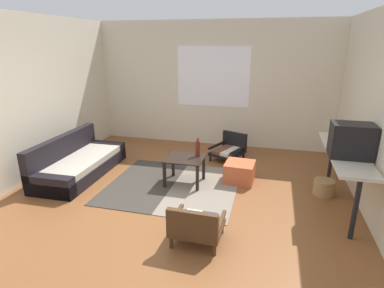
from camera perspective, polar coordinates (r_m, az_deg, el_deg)
name	(u,v)px	position (r m, az deg, el deg)	size (l,w,h in m)	color
ground_plane	(171,206)	(4.60, -3.79, -11.12)	(7.80, 7.80, 0.00)	brown
far_wall_with_window	(213,84)	(7.04, 3.92, 10.75)	(5.60, 0.13, 2.70)	beige
side_wall_left	(17,101)	(5.77, -29.20, 6.90)	(0.12, 6.60, 2.70)	beige
area_rug	(173,186)	(5.18, -3.49, -7.56)	(2.07, 1.90, 0.01)	#38332D
couch	(78,163)	(5.89, -20.07, -3.27)	(0.84, 1.92, 0.69)	black
coffee_table	(185,163)	(5.12, -1.36, -3.49)	(0.62, 0.54, 0.45)	black
armchair_by_window	(229,148)	(6.30, 6.82, -0.79)	(0.73, 0.77, 0.51)	black
armchair_striped_foreground	(196,225)	(3.71, 0.74, -14.57)	(0.60, 0.54, 0.51)	#472D19
ottoman_orange	(240,172)	(5.33, 8.65, -5.07)	(0.47, 0.47, 0.34)	#BC5633
console_shelf	(345,156)	(4.84, 26.03, -2.01)	(0.47, 1.89, 0.81)	beige
crt_television	(351,140)	(4.54, 27.01, 0.58)	(0.52, 0.36, 0.45)	black
clay_vase	(340,133)	(5.30, 25.28, 1.90)	(0.22, 0.22, 0.31)	#A87047
glass_bottle	(198,148)	(5.13, 1.07, -0.78)	(0.07, 0.07, 0.32)	#5B2319
wicker_basket	(324,187)	(5.26, 22.85, -7.28)	(0.31, 0.31, 0.24)	#9E7A4C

